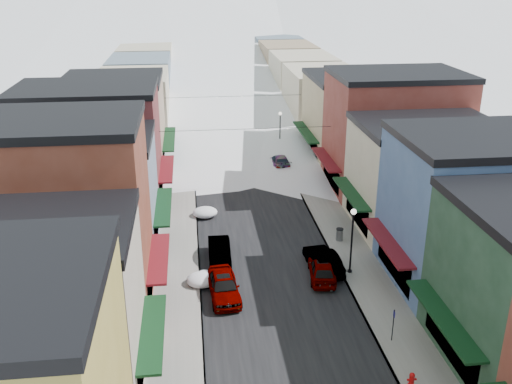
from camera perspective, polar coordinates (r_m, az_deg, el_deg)
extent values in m
cube|color=black|center=(75.22, -2.49, 5.69)|extent=(10.00, 160.00, 0.01)
cube|color=gray|center=(75.04, -7.55, 5.54)|extent=(3.20, 160.00, 0.15)
cube|color=gray|center=(75.95, 2.50, 5.90)|extent=(3.20, 160.00, 0.15)
cube|color=slate|center=(75.02, -6.36, 5.59)|extent=(0.10, 160.00, 0.15)
cube|color=slate|center=(75.72, 1.34, 5.87)|extent=(0.10, 160.00, 0.15)
cube|color=#BFAD99|center=(30.44, -21.29, -11.60)|extent=(10.00, 8.00, 9.00)
cube|color=black|center=(28.26, -22.56, -3.45)|extent=(10.20, 8.20, 0.50)
cube|color=black|center=(30.19, -10.33, -13.59)|extent=(1.20, 6.80, 0.15)
cube|color=brown|center=(36.73, -19.51, -2.88)|extent=(11.00, 8.00, 12.00)
cube|color=black|center=(34.77, -20.78, 6.56)|extent=(11.20, 8.20, 0.50)
cube|color=maroon|center=(37.03, -9.70, -6.51)|extent=(1.20, 6.80, 0.15)
cube|color=gray|center=(44.98, -16.47, -0.48)|extent=(10.00, 9.00, 8.50)
cube|color=black|center=(43.57, -17.08, 5.02)|extent=(10.20, 9.20, 0.50)
cube|color=black|center=(44.72, -9.25, -1.43)|extent=(1.20, 7.65, 0.15)
cube|color=maroon|center=(53.22, -16.18, 4.06)|extent=(12.00, 9.00, 10.50)
cube|color=black|center=(51.93, -16.81, 9.86)|extent=(12.20, 9.20, 0.50)
cube|color=maroon|center=(53.13, -8.93, 2.31)|extent=(1.20, 7.65, 0.15)
cube|color=tan|center=(62.73, -13.89, 6.38)|extent=(10.00, 11.00, 9.50)
cube|color=black|center=(61.68, -14.30, 10.87)|extent=(10.20, 11.20, 0.50)
cube|color=black|center=(62.67, -8.67, 5.28)|extent=(1.20, 9.35, 0.15)
cube|color=black|center=(32.33, 18.22, -11.83)|extent=(1.20, 7.65, 0.15)
cube|color=#3F5D8E|center=(40.97, 20.60, -2.03)|extent=(10.00, 9.00, 10.00)
cube|color=black|center=(39.31, 21.58, 5.01)|extent=(10.20, 9.20, 0.50)
cube|color=maroon|center=(39.53, 12.98, -4.89)|extent=(1.20, 7.65, 0.15)
cube|color=beige|center=(48.99, 16.43, 1.32)|extent=(11.00, 9.00, 8.50)
cube|color=black|center=(47.70, 16.99, 6.40)|extent=(11.20, 9.20, 0.50)
cube|color=black|center=(47.34, 9.47, -0.13)|extent=(1.20, 7.65, 0.15)
cube|color=maroon|center=(56.76, 13.61, 5.64)|extent=(12.00, 9.00, 11.00)
cube|color=black|center=(55.54, 14.13, 11.35)|extent=(12.20, 9.20, 0.50)
cube|color=maroon|center=(55.52, 6.99, 3.26)|extent=(1.20, 7.65, 0.15)
cube|color=tan|center=(65.87, 9.81, 7.17)|extent=(10.00, 11.00, 9.00)
cube|color=black|center=(64.90, 10.08, 11.24)|extent=(10.20, 11.20, 0.50)
cube|color=black|center=(64.86, 4.96, 6.00)|extent=(1.20, 9.35, 0.15)
cube|color=gray|center=(76.36, -12.16, 8.57)|extent=(9.00, 13.00, 8.00)
cube|color=gray|center=(78.05, 6.65, 9.17)|extent=(9.00, 13.00, 8.00)
cube|color=gray|center=(90.03, -11.43, 10.53)|extent=(9.00, 13.00, 8.00)
cube|color=gray|center=(91.47, 4.66, 11.04)|extent=(9.00, 13.00, 8.00)
cube|color=gray|center=(103.79, -10.88, 11.97)|extent=(9.00, 13.00, 8.00)
cube|color=gray|center=(105.04, 3.16, 12.42)|extent=(9.00, 13.00, 8.00)
cube|color=gray|center=(117.60, -10.46, 13.07)|extent=(9.00, 13.00, 8.00)
cube|color=gray|center=(118.71, 2.00, 13.47)|extent=(9.00, 13.00, 8.00)
cube|color=silver|center=(237.73, -5.71, 17.84)|extent=(360.00, 40.00, 12.00)
cylinder|color=black|center=(54.36, -0.98, 6.32)|extent=(16.40, 0.04, 0.04)
cylinder|color=black|center=(68.90, -2.25, 9.54)|extent=(16.40, 0.04, 0.04)
imported|color=#989A9F|center=(38.20, -3.24, -9.37)|extent=(2.25, 4.92, 1.64)
imported|color=black|center=(42.59, -3.67, -6.03)|extent=(1.64, 4.58, 1.51)
imported|color=#9EA0A6|center=(65.34, -5.61, 3.82)|extent=(2.55, 5.18, 1.45)
imported|color=black|center=(41.65, 6.75, -6.78)|extent=(2.24, 4.88, 1.55)
imported|color=gray|center=(40.55, 6.62, -7.65)|extent=(2.31, 4.58, 1.50)
imported|color=black|center=(62.57, 2.38, 3.09)|extent=(2.12, 4.91, 1.41)
imported|color=#AEB1B7|center=(72.51, -2.82, 5.73)|extent=(2.06, 4.70, 1.58)
imported|color=silver|center=(83.33, -1.42, 7.75)|extent=(2.57, 5.04, 1.36)
cylinder|color=#BD0A0B|center=(32.04, 15.29, -17.79)|extent=(0.27, 0.27, 0.66)
sphere|color=#BD0A0B|center=(31.81, 15.36, -17.26)|extent=(0.29, 0.29, 0.29)
cylinder|color=#BD0A0B|center=(31.98, 15.31, -17.64)|extent=(0.50, 0.11, 0.11)
cylinder|color=black|center=(34.66, 13.54, -12.83)|extent=(0.06, 0.06, 2.07)
cube|color=navy|center=(34.25, 13.65, -11.78)|extent=(0.04, 0.28, 0.38)
cylinder|color=slate|center=(45.97, 8.35, -4.24)|extent=(0.54, 0.54, 0.94)
cylinder|color=black|center=(45.77, 8.39, -3.69)|extent=(0.58, 0.58, 0.06)
cylinder|color=black|center=(41.68, 9.35, -7.80)|extent=(0.34, 0.34, 0.11)
cylinder|color=black|center=(40.66, 9.53, -5.09)|extent=(0.14, 0.14, 4.51)
sphere|color=white|center=(39.65, 9.74, -1.96)|extent=(0.41, 0.41, 0.41)
cylinder|color=black|center=(68.21, 2.38, 4.21)|extent=(0.33, 0.33, 0.11)
cylinder|color=black|center=(67.62, 2.41, 5.92)|extent=(0.13, 0.13, 4.34)
sphere|color=white|center=(67.03, 2.44, 7.85)|extent=(0.39, 0.39, 0.39)
ellipsoid|color=white|center=(39.75, -5.42, -8.71)|extent=(2.17, 1.83, 0.92)
ellipsoid|color=white|center=(40.91, -5.17, -8.14)|extent=(0.93, 0.83, 0.46)
ellipsoid|color=white|center=(50.16, -5.12, -2.04)|extent=(2.17, 1.84, 0.92)
ellipsoid|color=white|center=(51.35, -4.93, -1.74)|extent=(0.93, 0.83, 0.46)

